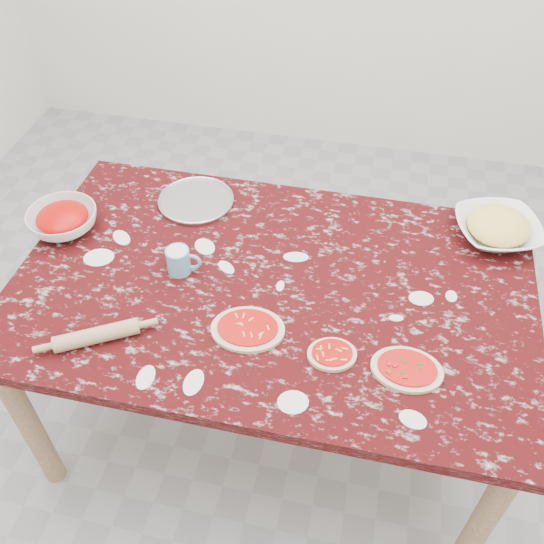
{
  "coord_description": "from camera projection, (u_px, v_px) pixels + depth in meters",
  "views": [
    {
      "loc": [
        0.27,
        -1.23,
        2.07
      ],
      "look_at": [
        0.0,
        0.0,
        0.8
      ],
      "focal_mm": 39.08,
      "sensor_mm": 36.0,
      "label": 1
    }
  ],
  "objects": [
    {
      "name": "ground",
      "position": [
        272.0,
        413.0,
        2.36
      ],
      "size": [
        4.0,
        4.0,
        0.0
      ],
      "primitive_type": "plane",
      "color": "gray"
    },
    {
      "name": "flour_mug",
      "position": [
        179.0,
        260.0,
        1.83
      ],
      "size": [
        0.11,
        0.07,
        0.09
      ],
      "color": "#63A7CC",
      "rests_on": "worktable"
    },
    {
      "name": "worktable",
      "position": [
        272.0,
        301.0,
        1.89
      ],
      "size": [
        1.6,
        1.0,
        0.75
      ],
      "color": "black",
      "rests_on": "ground"
    },
    {
      "name": "sauce_bowl",
      "position": [
        63.0,
        221.0,
        1.98
      ],
      "size": [
        0.3,
        0.3,
        0.07
      ],
      "primitive_type": "imported",
      "rotation": [
        0.0,
        0.0,
        0.4
      ],
      "color": "white",
      "rests_on": "worktable"
    },
    {
      "name": "pizza_tray",
      "position": [
        196.0,
        201.0,
        2.11
      ],
      "size": [
        0.34,
        0.34,
        0.01
      ],
      "primitive_type": "cylinder",
      "rotation": [
        0.0,
        0.0,
        -0.35
      ],
      "color": "#B2B2B7",
      "rests_on": "worktable"
    },
    {
      "name": "rolling_pin",
      "position": [
        97.0,
        335.0,
        1.65
      ],
      "size": [
        0.23,
        0.16,
        0.05
      ],
      "primitive_type": "cylinder",
      "rotation": [
        0.0,
        1.57,
        0.53
      ],
      "color": "tan",
      "rests_on": "worktable"
    },
    {
      "name": "pizza_right",
      "position": [
        407.0,
        369.0,
        1.59
      ],
      "size": [
        0.2,
        0.15,
        0.02
      ],
      "color": "beige",
      "rests_on": "worktable"
    },
    {
      "name": "cheese_bowl",
      "position": [
        497.0,
        230.0,
        1.95
      ],
      "size": [
        0.33,
        0.33,
        0.07
      ],
      "primitive_type": "imported",
      "rotation": [
        0.0,
        0.0,
        0.28
      ],
      "color": "white",
      "rests_on": "worktable"
    },
    {
      "name": "pizza_mid",
      "position": [
        332.0,
        354.0,
        1.63
      ],
      "size": [
        0.16,
        0.14,
        0.02
      ],
      "color": "beige",
      "rests_on": "worktable"
    },
    {
      "name": "pizza_left",
      "position": [
        248.0,
        329.0,
        1.69
      ],
      "size": [
        0.23,
        0.19,
        0.02
      ],
      "color": "beige",
      "rests_on": "worktable"
    }
  ]
}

